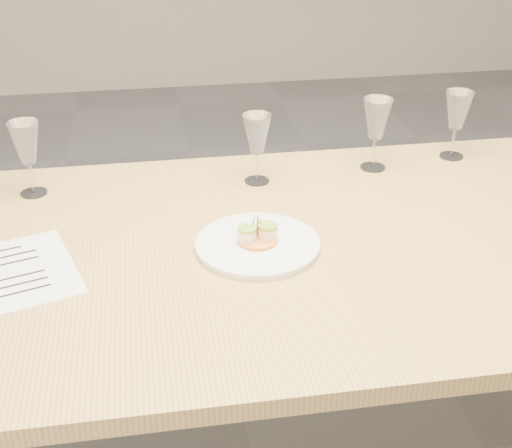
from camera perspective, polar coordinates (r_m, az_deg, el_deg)
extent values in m
cube|color=tan|center=(1.61, 0.09, -2.20)|extent=(2.40, 1.00, 0.04)
cylinder|color=white|center=(1.58, 0.12, -1.71)|extent=(0.27, 0.27, 0.01)
cylinder|color=white|center=(1.58, 0.12, -1.53)|extent=(0.28, 0.28, 0.01)
cylinder|color=orange|center=(1.57, 0.12, -1.34)|extent=(0.09, 0.09, 0.01)
cylinder|color=#F6E7C9|center=(1.56, -0.72, -0.88)|extent=(0.04, 0.04, 0.03)
cylinder|color=#F6E7C9|center=(1.57, 0.95, -0.67)|extent=(0.04, 0.04, 0.03)
cylinder|color=#91B632|center=(1.55, -0.72, -0.38)|extent=(0.04, 0.04, 0.01)
cylinder|color=#91B632|center=(1.56, 0.95, -0.17)|extent=(0.04, 0.04, 0.01)
cylinder|color=#CEBB6D|center=(1.55, 2.35, -2.12)|extent=(0.04, 0.04, 0.00)
cube|color=white|center=(1.58, -18.48, -3.62)|extent=(0.30, 0.34, 0.00)
cube|color=black|center=(1.67, -19.79, -2.04)|extent=(0.09, 0.03, 0.00)
cube|color=black|center=(1.64, -19.62, -2.54)|extent=(0.14, 0.05, 0.00)
cube|color=black|center=(1.61, -19.45, -3.05)|extent=(0.14, 0.05, 0.00)
cube|color=black|center=(1.56, -19.09, -4.12)|extent=(0.14, 0.05, 0.00)
cube|color=black|center=(1.53, -18.90, -4.68)|extent=(0.14, 0.05, 0.00)
cube|color=black|center=(1.51, -18.70, -5.26)|extent=(0.14, 0.05, 0.00)
cylinder|color=white|center=(1.91, -17.34, 2.39)|extent=(0.07, 0.07, 0.00)
cylinder|color=white|center=(1.89, -17.53, 3.56)|extent=(0.01, 0.01, 0.08)
cone|color=white|center=(1.85, -17.95, 6.20)|extent=(0.08, 0.08, 0.11)
cylinder|color=white|center=(1.89, 0.07, 3.48)|extent=(0.07, 0.07, 0.00)
cylinder|color=white|center=(1.87, 0.08, 4.63)|extent=(0.01, 0.01, 0.08)
cone|color=white|center=(1.83, 0.08, 7.21)|extent=(0.07, 0.07, 0.10)
cylinder|color=white|center=(1.99, 9.32, 4.50)|extent=(0.07, 0.07, 0.00)
cylinder|color=white|center=(1.97, 9.42, 5.67)|extent=(0.01, 0.01, 0.08)
cone|color=white|center=(1.94, 9.65, 8.30)|extent=(0.08, 0.08, 0.11)
cylinder|color=white|center=(2.11, 15.35, 5.27)|extent=(0.07, 0.07, 0.00)
cylinder|color=white|center=(2.09, 15.50, 6.34)|extent=(0.01, 0.01, 0.08)
cone|color=white|center=(2.06, 15.84, 8.75)|extent=(0.08, 0.08, 0.11)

